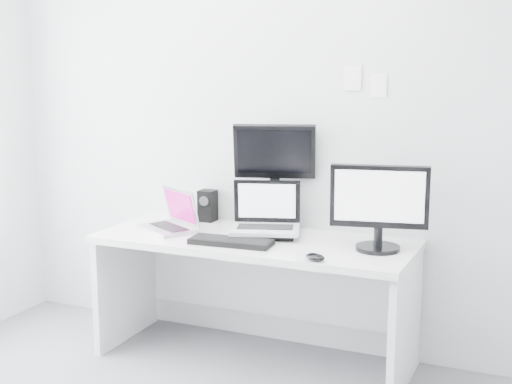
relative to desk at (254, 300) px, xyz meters
The scene contains 11 objects.
back_wall 1.05m from the desk, 90.00° to the left, with size 3.60×3.60×0.00m, color silver.
desk is the anchor object (origin of this frame).
macbook 0.73m from the desk, behind, with size 0.34×0.26×0.26m, color #A8A8AC.
speaker 0.70m from the desk, 147.29° to the left, with size 0.10×0.10×0.19m, color black.
dell_laptop 0.53m from the desk, 49.27° to the left, with size 0.38×0.30×0.32m, color silver.
rear_monitor 0.73m from the desk, 85.70° to the left, with size 0.47×0.17×0.64m, color black.
samsung_monitor 0.92m from the desk, ahead, with size 0.51×0.24×0.47m, color black.
keyboard 0.42m from the desk, 108.86° to the right, with size 0.45×0.16×0.03m, color black.
mouse 0.67m from the desk, 32.24° to the right, with size 0.11×0.07×0.04m, color black.
wall_note_0 1.38m from the desk, 37.40° to the left, with size 0.10×0.00×0.14m, color white.
wall_note_1 1.40m from the desk, 29.83° to the left, with size 0.09×0.00×0.13m, color white.
Camera 1 is at (1.62, -2.43, 1.75)m, focal length 51.64 mm.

